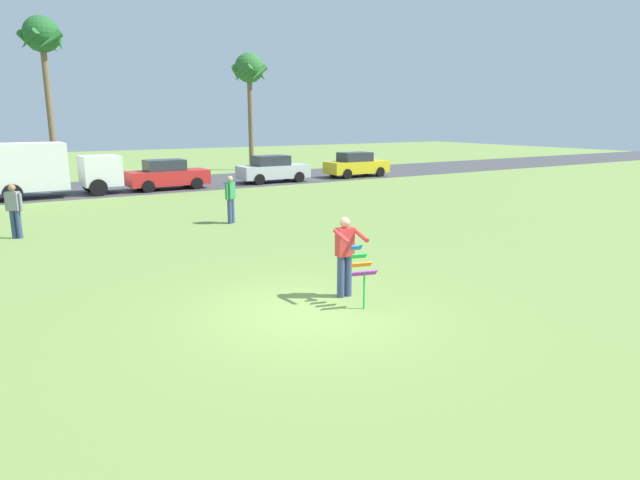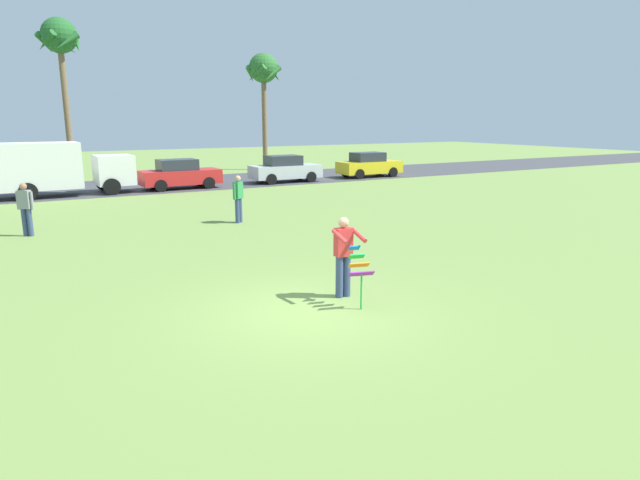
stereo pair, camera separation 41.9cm
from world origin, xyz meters
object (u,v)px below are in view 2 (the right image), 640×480
palm_tree_centre_far (264,73)px  person_walker_far (26,208)px  parked_truck_white_box (52,168)px  person_walker_near (238,197)px  palm_tree_right_near (60,43)px  person_kite_flyer (344,254)px  kite_held (359,267)px  parked_car_yellow (369,165)px  parked_car_silver (285,169)px  parked_car_red (180,175)px

palm_tree_centre_far → person_walker_far: palm_tree_centre_far is taller
parked_truck_white_box → person_walker_near: parked_truck_white_box is taller
palm_tree_right_near → palm_tree_centre_far: (13.22, -0.23, -1.22)m
person_kite_flyer → kite_held: person_kite_flyer is taller
palm_tree_right_near → kite_held: bearing=-85.0°
person_walker_near → person_walker_far: (-6.82, 1.17, 0.00)m
person_kite_flyer → parked_car_yellow: person_kite_flyer is taller
parked_car_silver → parked_car_yellow: bearing=-0.0°
person_walker_far → parked_car_red: bearing=51.8°
parked_car_yellow → person_walker_near: (-13.24, -10.87, 0.16)m
parked_car_yellow → palm_tree_centre_far: palm_tree_centre_far is taller
person_walker_near → parked_car_silver: bearing=56.7°
person_walker_far → palm_tree_right_near: bearing=80.4°
kite_held → person_walker_far: bearing=117.0°
parked_truck_white_box → palm_tree_right_near: palm_tree_right_near is taller
kite_held → person_walker_near: 9.88m
parked_car_red → palm_tree_right_near: size_ratio=0.44×
kite_held → palm_tree_right_near: (-2.53, 29.05, 7.34)m
parked_car_red → palm_tree_centre_far: palm_tree_centre_far is taller
person_walker_far → person_kite_flyer: bearing=-61.2°
person_kite_flyer → parked_car_red: 20.09m
parked_car_red → palm_tree_right_near: bearing=118.6°
parked_car_yellow → parked_car_silver: bearing=180.0°
parked_car_yellow → palm_tree_centre_far: 10.90m
person_kite_flyer → person_walker_near: bearing=82.8°
parked_car_yellow → palm_tree_right_near: (-16.99, 8.38, 7.40)m
person_kite_flyer → kite_held: bearing=-95.0°
parked_car_yellow → parked_truck_white_box: bearing=180.0°
parked_car_red → parked_car_silver: same height
parked_car_red → person_kite_flyer: bearing=-95.7°
palm_tree_right_near → palm_tree_centre_far: size_ratio=1.16×
palm_tree_right_near → person_walker_near: size_ratio=5.60×
kite_held → person_walker_far: (-5.60, 10.97, 0.11)m
parked_truck_white_box → parked_car_red: (6.22, -0.00, -0.64)m
person_kite_flyer → palm_tree_right_near: palm_tree_right_near is taller
palm_tree_centre_far → person_walker_far: bearing=-132.4°
person_kite_flyer → palm_tree_centre_far: 30.68m
palm_tree_centre_far → parked_car_red: bearing=-136.7°
kite_held → parked_car_red: size_ratio=0.29×
kite_held → palm_tree_right_near: size_ratio=0.13×
palm_tree_centre_far → person_walker_near: bearing=-116.5°
kite_held → parked_truck_white_box: (-4.18, 20.67, 0.58)m
parked_truck_white_box → parked_car_yellow: (18.64, -0.00, -0.64)m
person_walker_near → person_walker_far: 6.92m
kite_held → palm_tree_centre_far: palm_tree_centre_far is taller
palm_tree_centre_far → person_walker_near: 22.09m
person_kite_flyer → parked_car_silver: person_kite_flyer is taller
kite_held → palm_tree_centre_far: 31.34m
kite_held → palm_tree_centre_far: size_ratio=0.14×
person_kite_flyer → kite_held: (-0.06, -0.68, -0.12)m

